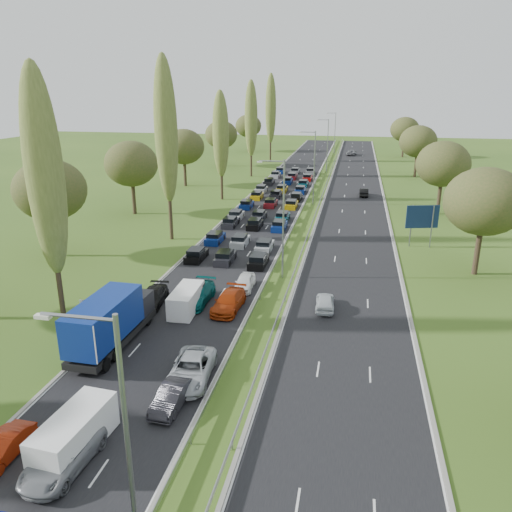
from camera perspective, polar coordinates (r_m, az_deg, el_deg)
The scene contains 25 objects.
ground at distance 86.51m, azimuth 6.64°, elevation 6.16°, with size 260.00×260.00×0.00m, color #38581B.
near_carriageway at distance 89.71m, azimuth 2.45°, elevation 6.71°, with size 10.50×215.00×0.04m, color black.
far_carriageway at distance 88.70m, azimuth 11.15°, elevation 6.24°, with size 10.50×215.00×0.04m, color black.
central_reservation at distance 88.84m, azimuth 6.79°, elevation 6.85°, with size 2.36×215.00×0.32m.
lamp_columns at distance 83.47m, azimuth 6.67°, elevation 9.90°, with size 0.18×140.18×12.00m.
poplar_row at distance 76.16m, azimuth -6.27°, elevation 13.94°, with size 2.80×127.80×22.44m.
woodland_left at distance 75.45m, azimuth -15.16°, elevation 9.78°, with size 8.00×166.00×11.10m.
woodland_right at distance 72.88m, azimuth 21.55°, elevation 8.86°, with size 8.00×153.00×11.10m.
traffic_queue_fill at distance 84.87m, azimuth 1.92°, elevation 6.34°, with size 9.11×67.81×0.80m.
near_car_1 at distance 30.60m, azimuth -26.91°, elevation -18.95°, with size 1.38×3.95×1.30m, color #932109.
near_car_3 at distance 45.36m, azimuth -11.77°, elevation -4.67°, with size 2.03×4.99×1.45m, color black.
near_car_6 at distance 28.73m, azimuth -21.22°, elevation -20.63°, with size 2.36×5.11×1.42m, color gray.
near_car_7 at distance 45.18m, azimuth -6.72°, elevation -4.38°, with size 2.24×5.51×1.60m, color #055453.
near_car_9 at distance 31.66m, azimuth -9.59°, elevation -15.53°, with size 1.45×4.16×1.37m, color black.
near_car_10 at distance 33.91m, azimuth -7.43°, elevation -12.71°, with size 2.59×5.61×1.56m, color #B3B8BD.
near_car_11 at distance 43.57m, azimuth -3.14°, elevation -5.21°, with size 2.14×5.28×1.53m, color #A02F09.
near_car_12 at distance 47.94m, azimuth -1.29°, elevation -3.00°, with size 1.66×4.13×1.41m, color white.
far_car_0 at distance 44.09m, azimuth 7.90°, elevation -5.19°, with size 1.62×4.02×1.37m, color silver.
far_car_1 at distance 92.57m, azimuth 12.21°, elevation 7.15°, with size 1.53×4.38×1.44m, color black.
far_car_2 at distance 151.60m, azimuth 10.86°, elevation 11.54°, with size 2.58×5.59×1.55m, color slate.
blue_lorry at distance 38.58m, azimuth -16.24°, elevation -7.11°, with size 2.67×9.61×4.06m.
white_van_front at distance 29.60m, azimuth -19.77°, elevation -18.23°, with size 2.10×5.36×2.15m.
white_van_rear at distance 43.75m, azimuth -7.88°, elevation -4.91°, with size 1.97×5.03×2.02m.
info_sign at distance 42.92m, azimuth -18.58°, elevation -5.74°, with size 1.50×0.18×2.10m.
direction_sign at distance 63.24m, azimuth 18.47°, elevation 4.08°, with size 3.89×1.12×5.20m.
Camera 1 is at (11.19, -4.29, 18.27)m, focal length 35.00 mm.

